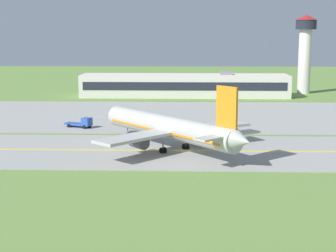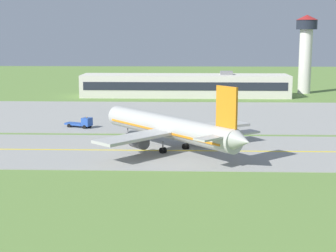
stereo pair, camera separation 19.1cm
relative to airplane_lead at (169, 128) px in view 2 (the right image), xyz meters
The scene contains 8 objects.
ground_plane 5.12m from the airplane_lead, 15.65° to the right, with size 500.00×500.00×0.00m, color olive.
taxiway_strip 5.08m from the airplane_lead, 15.65° to the right, with size 240.00×28.00×0.10m, color gray.
apron_pad 43.35m from the airplane_lead, 72.59° to the left, with size 140.00×52.00×0.10m, color gray.
taxiway_centreline 5.04m from the airplane_lead, 15.65° to the right, with size 220.00×0.60×0.01m, color yellow.
airplane_lead is the anchor object (origin of this frame).
service_truck_fuel 29.79m from the airplane_lead, 132.78° to the left, with size 6.67×4.53×2.59m.
terminal_building 82.55m from the airplane_lead, 88.24° to the left, with size 69.00×12.97×8.57m.
control_tower 104.66m from the airplane_lead, 64.55° to the left, with size 7.60×7.60×27.31m.
Camera 2 is at (0.16, -91.15, 20.65)m, focal length 55.74 mm.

